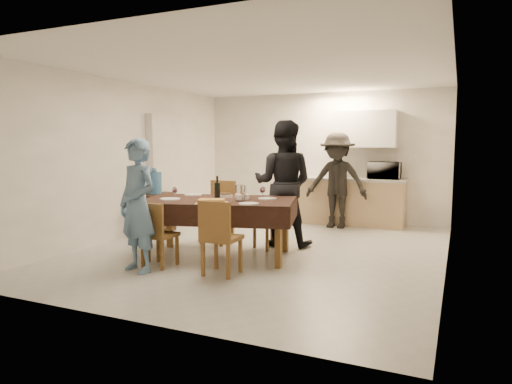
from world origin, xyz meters
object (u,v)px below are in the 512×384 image
wine_bottle (217,187)px  water_jug (154,183)px  water_pitcher (240,193)px  person_far (283,183)px  console (155,213)px  savoury_tart (211,201)px  microwave (384,170)px  dining_table (219,202)px  person_near (138,206)px  person_kitchen (337,181)px

wine_bottle → water_jug: bearing=150.9°
water_pitcher → person_far: person_far is taller
console → person_far: size_ratio=0.39×
water_pitcher → savoury_tart: water_pitcher is taller
wine_bottle → microwave: size_ratio=0.55×
dining_table → wine_bottle: bearing=120.1°
savoury_tart → microwave: (1.63, 3.69, 0.24)m
person_near → person_far: (1.10, 2.10, 0.14)m
dining_table → water_jug: water_jug is taller
water_jug → person_kitchen: size_ratio=0.22×
microwave → person_near: 4.92m
savoury_tart → person_kitchen: bearing=75.6°
dining_table → person_kitchen: (0.93, 2.86, 0.12)m
dining_table → savoury_tart: bearing=-90.2°
wine_bottle → person_far: size_ratio=0.17×
savoury_tart → microwave: microwave is taller
console → wine_bottle: bearing=-29.1°
console → water_jug: bearing=0.0°
person_near → console: bearing=138.5°
wine_bottle → person_near: 1.22m
water_jug → person_kitchen: person_kitchen is taller
person_kitchen → console: bearing=-147.3°
dining_table → person_far: 1.20m
water_jug → microwave: bearing=32.0°
console → water_jug: water_jug is taller
person_kitchen → microwave: bearing=29.5°
water_pitcher → microwave: 3.63m
wine_bottle → person_kitchen: person_kitchen is taller
dining_table → water_pitcher: size_ratio=10.68×
water_jug → person_far: size_ratio=0.20×
water_jug → console: bearing=0.0°
microwave → person_near: bearing=62.4°
dining_table → person_near: 1.19m
water_pitcher → person_kitchen: (0.58, 2.91, -0.03)m
water_jug → water_pitcher: bearing=-26.6°
water_pitcher → person_near: bearing=-132.0°
dining_table → console: (-1.87, 1.06, -0.42)m
wine_bottle → savoury_tart: 0.47m
console → savoury_tart: savoury_tart is taller
console → savoury_tart: (1.97, -1.44, 0.48)m
wine_bottle → person_kitchen: 2.98m
water_jug → wine_bottle: 2.08m
person_near → person_far: 2.38m
water_jug → person_near: 2.49m
savoury_tart → person_far: person_far is taller
console → wine_bottle: size_ratio=2.36×
wine_bottle → water_pitcher: size_ratio=1.48×
water_jug → dining_table: bearing=-29.6°
person_near → person_far: person_far is taller
console → wine_bottle: 2.17m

